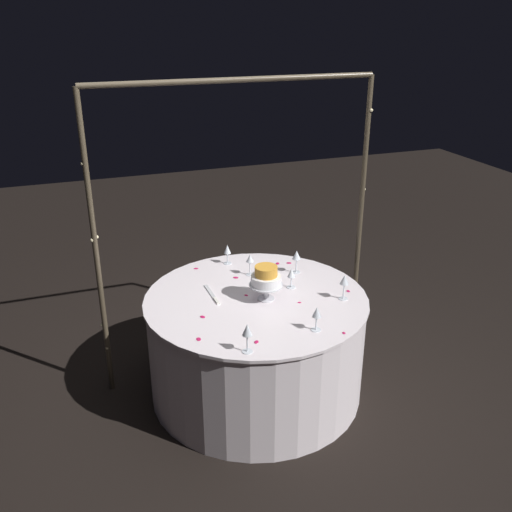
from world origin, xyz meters
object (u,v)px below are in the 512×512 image
Objects in this scene: wine_glass_3 at (227,250)px; wine_glass_4 at (317,314)px; main_table at (256,345)px; wine_glass_6 at (247,331)px; wine_glass_2 at (344,281)px; cake_knife at (213,295)px; tiered_cake at (266,278)px; wine_glass_1 at (297,256)px; wine_glass_0 at (291,274)px; decorative_arch at (238,190)px; wine_glass_5 at (250,260)px.

wine_glass_4 is (0.21, -1.09, 0.00)m from wine_glass_3.
wine_glass_6 reaches higher than main_table.
wine_glass_2 is 0.87m from cake_knife.
wine_glass_6 reaches higher than wine_glass_2.
wine_glass_1 is (0.35, 0.31, -0.02)m from tiered_cake.
wine_glass_3 is at bearing 118.71° from wine_glass_0.
wine_glass_0 is at bearing -61.29° from wine_glass_3.
main_table is at bearing -23.78° from cake_knife.
wine_glass_3 is at bearing 124.27° from wine_glass_2.
decorative_arch is at bearing 102.49° from wine_glass_4.
wine_glass_2 reaches higher than wine_glass_0.
wine_glass_5 is (-0.45, 0.56, -0.01)m from wine_glass_2.
decorative_arch reaches higher than wine_glass_4.
wine_glass_4 is at bearing -69.42° from main_table.
wine_glass_1 reaches higher than main_table.
wine_glass_2 is (0.53, -0.21, 0.49)m from main_table.
wine_glass_3 is 0.86× the size of wine_glass_6.
decorative_arch reaches higher than cake_knife.
wine_glass_5 is (0.08, 0.34, 0.48)m from main_table.
wine_glass_6 reaches higher than wine_glass_5.
wine_glass_1 is 0.69m from cake_knife.
main_table is 8.56× the size of wine_glass_2.
decorative_arch reaches higher than tiered_cake.
decorative_arch reaches higher than wine_glass_5.
wine_glass_2 is at bearing -75.35° from wine_glass_1.
wine_glass_4 reaches higher than main_table.
wine_glass_4 is 0.46m from wine_glass_6.
wine_glass_2 reaches higher than wine_glass_5.
tiered_cake is at bearing -93.76° from wine_glass_5.
main_table is 9.82× the size of wine_glass_3.
wine_glass_1 reaches higher than wine_glass_3.
cake_knife is (-0.34, -0.23, -0.11)m from wine_glass_5.
wine_glass_1 is 1.11× the size of wine_glass_4.
wine_glass_6 is (-0.26, -0.95, -0.50)m from decorative_arch.
tiered_cake is 1.48× the size of wine_glass_5.
wine_glass_0 is at bearing 11.51° from main_table.
decorative_arch is 0.63m from tiered_cake.
wine_glass_2 is at bearing -19.82° from tiered_cake.
wine_glass_5 reaches higher than main_table.
wine_glass_4 is at bearing -73.51° from tiered_cake.
decorative_arch is 14.43× the size of wine_glass_0.
wine_glass_4 is at bearing 10.12° from wine_glass_6.
wine_glass_6 is (-0.67, -0.86, 0.00)m from wine_glass_1.
wine_glass_2 is (0.48, -0.17, -0.02)m from tiered_cake.
main_table is at bearing 65.92° from wine_glass_6.
wine_glass_1 is at bearing 58.46° from wine_glass_0.
wine_glass_6 is at bearing -169.88° from wine_glass_4.
wine_glass_2 is at bearing -22.06° from main_table.
tiered_cake is 1.52× the size of wine_glass_4.
wine_glass_2 is 0.98× the size of wine_glass_6.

